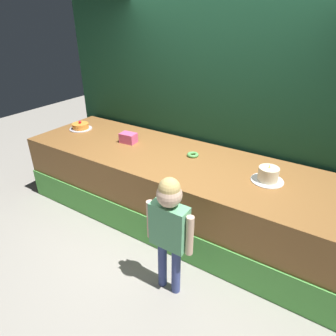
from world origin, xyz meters
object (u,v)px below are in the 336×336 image
Objects in this scene: donut at (193,155)px; cake_center at (268,175)px; child_figure at (169,222)px; pink_box at (128,138)px; cake_left at (81,126)px.

cake_center reaches higher than donut.
cake_center is (0.52, 1.01, 0.14)m from child_figure.
donut is at bearing 173.29° from cake_center.
donut is (-0.39, 1.12, 0.09)m from child_figure.
child_figure reaches higher than pink_box.
pink_box reaches higher than donut.
cake_left is 2.72m from cake_center.
child_figure is 8.96× the size of donut.
cake_center reaches higher than cake_left.
donut is 0.91m from cake_center.
cake_left is at bearing -177.68° from donut.
donut is 0.42× the size of cake_center.
donut is (0.91, 0.08, -0.04)m from pink_box.
donut is 1.81m from cake_left.
cake_left is at bearing 154.61° from child_figure.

